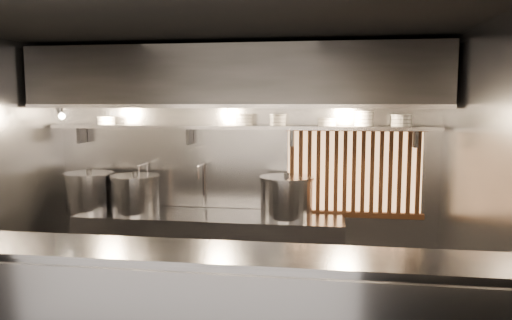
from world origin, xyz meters
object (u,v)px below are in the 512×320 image
(heat_lamp, at_px, (60,111))
(stock_pot_right, at_px, (286,197))
(stock_pot_left, at_px, (90,191))
(stock_pot_mid, at_px, (135,194))
(pendant_bulb, at_px, (228,120))

(heat_lamp, distance_m, stock_pot_right, 2.65)
(stock_pot_left, xyz_separation_m, stock_pot_mid, (0.58, -0.04, -0.01))
(pendant_bulb, distance_m, stock_pot_right, 1.07)
(heat_lamp, xyz_separation_m, pendant_bulb, (1.80, 0.35, -0.11))
(heat_lamp, distance_m, stock_pot_mid, 1.23)
(pendant_bulb, height_order, stock_pot_mid, pendant_bulb)
(heat_lamp, bearing_deg, stock_pot_left, 64.22)
(stock_pot_left, distance_m, stock_pot_right, 2.32)
(pendant_bulb, bearing_deg, stock_pot_left, -178.50)
(pendant_bulb, bearing_deg, stock_pot_mid, -175.52)
(pendant_bulb, relative_size, stock_pot_left, 0.27)
(heat_lamp, bearing_deg, pendant_bulb, 11.00)
(stock_pot_right, bearing_deg, heat_lamp, -173.46)
(stock_pot_left, bearing_deg, heat_lamp, -115.78)
(heat_lamp, xyz_separation_m, stock_pot_right, (2.46, 0.28, -0.94))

